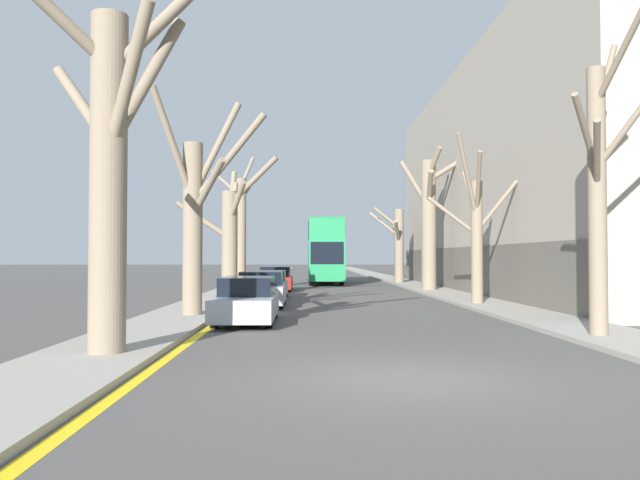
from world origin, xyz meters
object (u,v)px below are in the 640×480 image
Objects in this scene: street_tree_right_1 at (476,231)px; parked_car_1 at (261,290)px; street_tree_left_2 at (230,234)px; street_tree_right_2 at (430,218)px; street_tree_left_0 at (109,153)px; parked_car_2 at (269,285)px; double_decker_bus at (325,248)px; parked_car_3 at (276,279)px; street_tree_left_1 at (195,213)px; street_tree_left_3 at (241,228)px; street_tree_right_0 at (601,183)px; street_tree_right_3 at (397,242)px; parked_car_0 at (247,301)px.

street_tree_right_1 is 8.94m from parked_car_1.
street_tree_right_2 reaches higher than street_tree_left_2.
street_tree_left_2 is (0.27, 17.11, -0.92)m from street_tree_left_0.
street_tree_right_2 reaches higher than parked_car_1.
street_tree_right_2 is at bearing 31.94° from parked_car_2.
double_decker_bus is 2.30× the size of parked_car_3.
street_tree_left_2 is at bearing -161.63° from parked_car_2.
street_tree_right_1 reaches higher than parked_car_2.
street_tree_left_1 is 16.67m from street_tree_left_3.
street_tree_left_3 is at bearing 173.08° from street_tree_right_2.
street_tree_right_2 is at bearing 89.74° from street_tree_right_0.
street_tree_left_3 reaches higher than street_tree_left_1.
street_tree_right_2 is at bearing 55.30° from street_tree_left_1.
street_tree_right_1 is 10.44m from street_tree_right_2.
street_tree_left_0 is 1.00× the size of street_tree_right_2.
street_tree_right_3 is (-0.36, 10.27, -1.17)m from street_tree_right_2.
parked_car_0 is at bearing -90.00° from parked_car_3.
street_tree_left_0 reaches higher than street_tree_right_0.
street_tree_left_2 reaches higher than parked_car_3.
street_tree_left_3 is 1.17× the size of street_tree_right_1.
street_tree_left_0 reaches higher than parked_car_2.
street_tree_left_2 is 7.46m from street_tree_left_3.
street_tree_right_2 is (0.20, 10.37, 1.17)m from street_tree_right_1.
street_tree_left_1 is (0.28, 7.88, -0.61)m from street_tree_left_0.
street_tree_right_2 reaches higher than street_tree_left_0.
street_tree_left_3 is at bearing 96.58° from parked_car_0.
street_tree_right_3 is 5.35m from double_decker_bus.
street_tree_right_2 is 1.47× the size of street_tree_right_3.
parked_car_2 is 6.23m from parked_car_3.
street_tree_left_0 is 1.22× the size of street_tree_right_1.
street_tree_left_0 is 1.06× the size of street_tree_right_0.
parked_car_0 is 1.13× the size of parked_car_2.
parked_car_3 is (-8.83, 0.72, -3.53)m from street_tree_right_2.
street_tree_right_3 is 1.36× the size of parked_car_1.
street_tree_left_2 is 3.09m from parked_car_2.
street_tree_right_2 is at bearing 50.19° from parked_car_1.
street_tree_right_0 is at bearing -67.98° from parked_car_3.
street_tree_left_0 is 34.08m from double_decker_bus.
parked_car_3 is at bearing 90.00° from parked_car_2.
parked_car_0 is (1.80, -10.59, -2.42)m from street_tree_left_2.
street_tree_right_2 is at bearing 62.13° from parked_car_0.
parked_car_3 is (1.80, 6.83, -2.40)m from street_tree_left_2.
street_tree_left_0 is 24.26m from parked_car_3.
street_tree_left_1 is at bearing -89.94° from street_tree_left_2.
street_tree_left_2 is 19.33m from street_tree_right_3.
street_tree_right_1 is at bearing -22.28° from street_tree_left_2.
parked_car_2 is (-8.83, -5.50, -3.57)m from street_tree_right_2.
street_tree_left_2 is at bearing -150.14° from street_tree_right_2.
street_tree_left_1 is at bearing -154.51° from street_tree_right_1.
parked_car_1 is 0.95× the size of parked_car_3.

